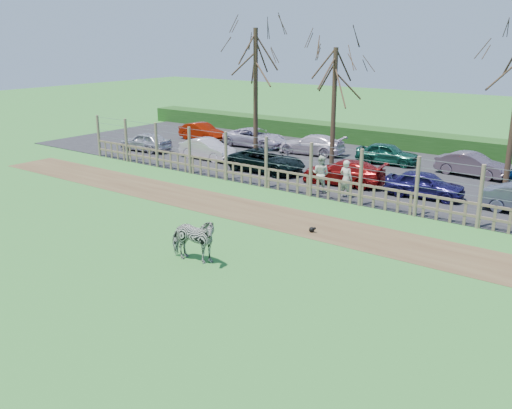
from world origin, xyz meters
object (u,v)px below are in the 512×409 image
Objects in this scene: crow at (312,229)px; car_3 at (344,172)px; car_2 at (267,161)px; car_11 at (472,164)px; tree_mid at (335,79)px; car_7 at (202,132)px; car_8 at (255,138)px; car_1 at (207,149)px; zebra at (193,240)px; car_9 at (312,144)px; visitor_b at (321,174)px; car_4 at (425,184)px; car_10 at (387,154)px; car_0 at (145,142)px; visitor_a at (346,179)px; tree_left at (256,63)px.

car_3 is (-2.45, 6.98, 0.53)m from crow.
car_2 is 10.72m from car_11.
tree_mid is 12.44m from car_7.
car_3 and car_8 have the same top height.
car_2 is at bearing -95.09° from car_1.
zebra reaches higher than car_1.
car_1 and car_9 have the same top height.
visitor_b is 0.47× the size of car_7.
tree_mid is at bearing 61.14° from car_4.
car_2 is 8.66m from car_4.
tree_mid is 5.46m from car_10.
car_10 is 4.72m from car_11.
crow is 17.92m from car_0.
visitor_a is at bearing 121.27° from car_4.
tree_left is at bearing 75.27° from car_4.
car_4 is 0.85× the size of car_9.
car_10 is at bearing 30.21° from tree_left.
car_0 is 0.85× the size of car_9.
tree_mid is at bearing 12.53° from tree_left.
car_8 is at bearing 133.29° from car_0.
car_0 is at bearing -3.17° from visitor_a.
car_7 reaches higher than crow.
car_7 is (-4.42, 4.40, 0.00)m from car_1.
car_0 is at bearing -66.16° from car_9.
car_3 is at bearing 85.22° from car_0.
car_3 is 1.14× the size of car_7.
visitor_b is 0.42× the size of car_3.
crow is 0.08× the size of car_7.
visitor_b is 0.42× the size of car_9.
tree_mid is (4.50, 1.00, -0.75)m from tree_left.
car_1 is 1.03× the size of car_4.
tree_left is 9.04m from car_10.
tree_left reaches higher than car_4.
car_3 is 4.07m from car_4.
tree_left is 6.36m from car_9.
car_10 is (-0.20, 5.53, 0.00)m from car_3.
car_2 is 1.19× the size of car_11.
car_10 is 0.97× the size of car_11.
car_9 is at bearing -91.82° from car_8.
visitor_b is 0.49× the size of car_10.
car_2 is 1.23× the size of car_10.
car_1 is 9.32m from car_3.
visitor_a is (7.95, -3.82, -4.71)m from tree_left.
car_1 is at bearing 83.45° from car_2.
crow is at bearing 12.56° from car_3.
car_11 is at bearing -92.34° from car_8.
car_2 is (-7.04, 6.86, 0.53)m from crow.
car_0 is 0.82× the size of car_8.
visitor_a is 0.40× the size of car_8.
visitor_a is 8.30m from car_11.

